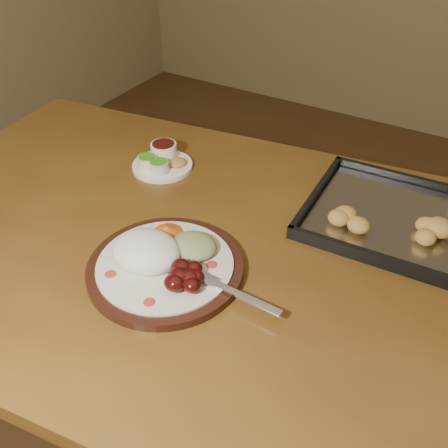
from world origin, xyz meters
The scene contains 5 objects.
ground centered at (0.00, 0.00, 0.00)m, with size 4.00×4.00×0.00m, color #513A1B.
dining_table centered at (-0.15, -0.26, 0.65)m, with size 1.60×1.08×0.75m.
dinner_plate centered at (-0.19, -0.37, 0.77)m, with size 0.39×0.29×0.07m.
condiment_saucer centered at (-0.42, -0.08, 0.77)m, with size 0.15×0.15×0.05m.
baking_tray centered at (0.17, 0.00, 0.76)m, with size 0.45×0.34×0.05m.
Camera 1 is at (0.25, -0.91, 1.40)m, focal length 40.00 mm.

